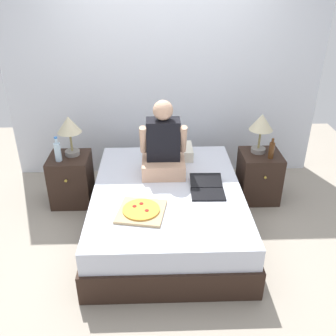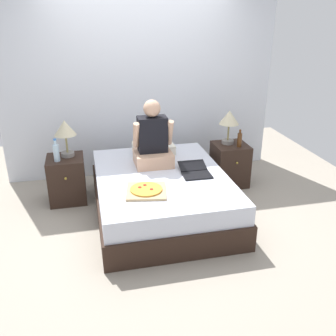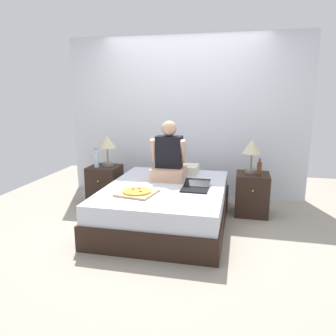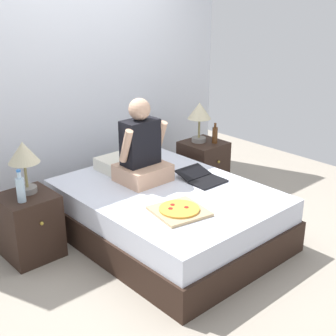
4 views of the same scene
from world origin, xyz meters
name	(u,v)px [view 3 (image 3 of 4)]	position (x,y,z in m)	size (l,w,h in m)	color
ground_plane	(166,223)	(0.00, 0.00, 0.00)	(5.78, 5.78, 0.00)	#9E9384
wall_back	(185,118)	(0.00, 1.34, 1.25)	(3.78, 0.12, 2.50)	silver
bed	(166,205)	(0.00, 0.00, 0.25)	(1.49, 1.96, 0.50)	black
nightstand_left	(105,185)	(-1.07, 0.58, 0.29)	(0.44, 0.47, 0.57)	black
lamp_on_left_nightstand	(107,144)	(-1.03, 0.63, 0.90)	(0.26, 0.26, 0.45)	gray
water_bottle	(96,160)	(-1.15, 0.49, 0.68)	(0.07, 0.07, 0.28)	silver
nightstand_right	(252,194)	(1.07, 0.58, 0.29)	(0.44, 0.47, 0.57)	black
lamp_on_right_nightstand	(252,149)	(1.04, 0.63, 0.90)	(0.26, 0.26, 0.45)	gray
beer_bottle	(259,169)	(1.14, 0.48, 0.67)	(0.06, 0.06, 0.23)	#512D14
pillow	(180,169)	(0.04, 0.70, 0.56)	(0.52, 0.34, 0.12)	silver
person_seated	(169,158)	(-0.03, 0.32, 0.78)	(0.47, 0.40, 0.78)	tan
laptop	(195,188)	(0.38, -0.07, 0.52)	(0.32, 0.42, 0.07)	black
pizza_box	(137,192)	(-0.24, -0.41, 0.52)	(0.47, 0.47, 0.05)	tan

